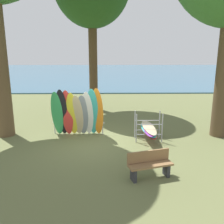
{
  "coord_description": "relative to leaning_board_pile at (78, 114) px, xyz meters",
  "views": [
    {
      "loc": [
        0.73,
        -10.0,
        3.95
      ],
      "look_at": [
        0.9,
        1.02,
        1.1
      ],
      "focal_mm": 40.12,
      "sensor_mm": 36.0,
      "label": 1
    }
  ],
  "objects": [
    {
      "name": "ground_plane",
      "position": [
        0.66,
        -0.95,
        -1.05
      ],
      "size": [
        80.0,
        80.0,
        0.0
      ],
      "primitive_type": "plane",
      "color": "#60663D"
    },
    {
      "name": "leaning_board_pile",
      "position": [
        0.0,
        0.0,
        0.0
      ],
      "size": [
        2.43,
        0.73,
        2.26
      ],
      "color": "#339E56",
      "rests_on": "ground"
    },
    {
      "name": "lake_water",
      "position": [
        0.66,
        28.68,
        -1.0
      ],
      "size": [
        80.0,
        36.0,
        0.1
      ],
      "primitive_type": "cube",
      "color": "#38607A",
      "rests_on": "ground"
    },
    {
      "name": "park_bench",
      "position": [
        2.67,
        -3.88,
        -0.6
      ],
      "size": [
        1.46,
        0.79,
        0.85
      ],
      "color": "#2D2D33",
      "rests_on": "ground"
    },
    {
      "name": "board_storage_rack",
      "position": [
        3.15,
        -0.59,
        -0.56
      ],
      "size": [
        1.15,
        2.13,
        1.25
      ],
      "color": "#9EA0A5",
      "rests_on": "ground"
    }
  ]
}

